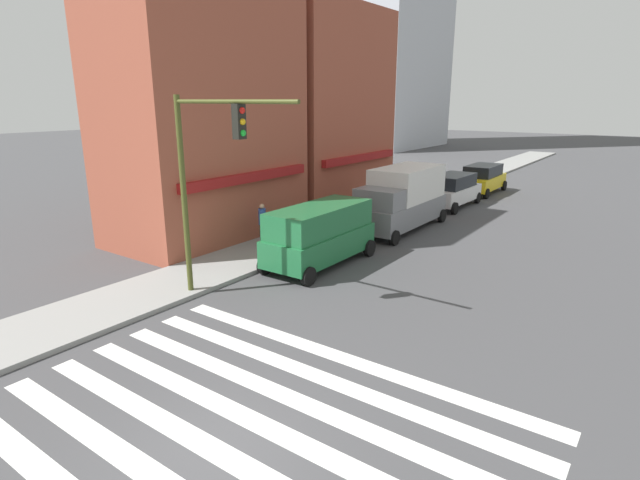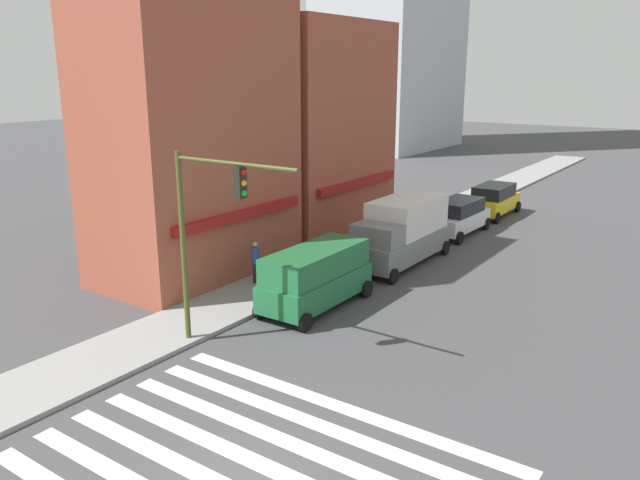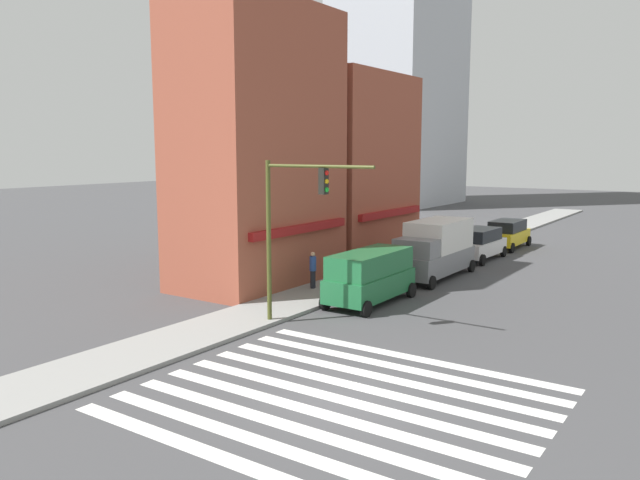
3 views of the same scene
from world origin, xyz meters
name	(u,v)px [view 2 (image 2 of 3)]	position (x,y,z in m)	size (l,w,h in m)	color
sidewalk_left	(34,389)	(0.00, 7.50, 0.07)	(120.00, 3.00, 0.15)	gray
storefront_row	(256,123)	(14.55, 11.50, 6.35)	(17.98, 5.30, 13.81)	#9E4C38
traffic_signal	(206,219)	(4.89, 5.33, 4.35)	(0.32, 4.73, 6.38)	#474C1E
van_green	(316,275)	(9.88, 4.70, 1.29)	(5.01, 2.22, 2.34)	#1E6638
box_truck_grey	(402,231)	(16.78, 4.70, 1.59)	(6.21, 2.42, 3.04)	slate
suv_white	(458,216)	(23.49, 4.70, 1.03)	(4.75, 2.12, 1.94)	white
suv_yellow	(493,199)	(29.09, 4.70, 1.03)	(4.72, 2.12, 1.94)	yellow
pedestrian_blue_shirt	(256,262)	(10.46, 8.20, 1.07)	(0.32, 0.32, 1.77)	#23232D
pedestrian_red_jacket	(401,213)	(22.12, 7.51, 1.07)	(0.32, 0.32, 1.77)	#23232D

